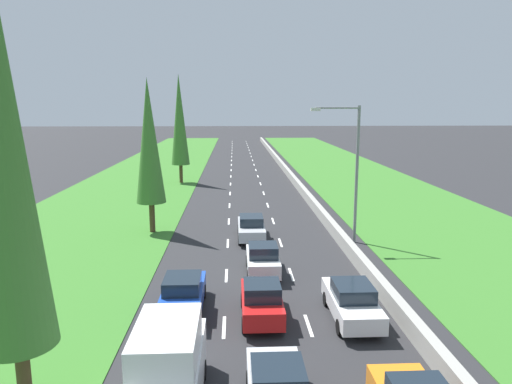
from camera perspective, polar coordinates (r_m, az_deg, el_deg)
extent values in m
plane|color=#28282B|center=(63.73, -1.47, 2.30)|extent=(300.00, 300.00, 0.00)
cube|color=#387528|center=(64.72, -12.75, 2.19)|extent=(14.00, 140.00, 0.04)
cube|color=#387528|center=(65.60, 11.17, 2.36)|extent=(14.00, 140.00, 0.04)
cube|color=#9E9B93|center=(64.03, 3.64, 2.71)|extent=(0.44, 120.00, 0.85)
cube|color=white|center=(20.19, -3.89, -16.02)|extent=(0.14, 2.00, 0.01)
cube|color=white|center=(25.70, -3.61, -10.06)|extent=(0.14, 2.00, 0.01)
cube|color=white|center=(31.39, -3.43, -6.23)|extent=(0.14, 2.00, 0.01)
cube|color=white|center=(37.18, -3.31, -3.58)|extent=(0.14, 2.00, 0.01)
cube|color=white|center=(43.03, -3.22, -1.65)|extent=(0.14, 2.00, 0.01)
cube|color=white|center=(48.91, -3.16, -0.18)|extent=(0.14, 2.00, 0.01)
cube|color=white|center=(54.82, -3.11, 0.97)|extent=(0.14, 2.00, 0.01)
cube|color=white|center=(60.75, -3.07, 1.89)|extent=(0.14, 2.00, 0.01)
cube|color=white|center=(66.69, -3.03, 2.66)|extent=(0.14, 2.00, 0.01)
cube|color=white|center=(72.64, -3.00, 3.29)|extent=(0.14, 2.00, 0.01)
cube|color=white|center=(78.59, -2.98, 3.83)|extent=(0.14, 2.00, 0.01)
cube|color=white|center=(84.56, -2.96, 4.30)|extent=(0.14, 2.00, 0.01)
cube|color=white|center=(90.52, -2.94, 4.70)|extent=(0.14, 2.00, 0.01)
cube|color=white|center=(96.50, -2.92, 5.06)|extent=(0.14, 2.00, 0.01)
cube|color=white|center=(102.47, -2.91, 5.37)|extent=(0.14, 2.00, 0.01)
cube|color=white|center=(108.45, -2.90, 5.65)|extent=(0.14, 2.00, 0.01)
cube|color=white|center=(114.43, -2.89, 5.89)|extent=(0.14, 2.00, 0.01)
cube|color=white|center=(120.41, -2.88, 6.12)|extent=(0.14, 2.00, 0.01)
cube|color=white|center=(20.41, 6.37, -15.76)|extent=(0.14, 2.00, 0.01)
cube|color=white|center=(25.87, 4.29, -9.92)|extent=(0.14, 2.00, 0.01)
cube|color=white|center=(31.53, 2.98, -6.15)|extent=(0.14, 2.00, 0.01)
cube|color=white|center=(37.30, 2.08, -3.53)|extent=(0.14, 2.00, 0.01)
cube|color=white|center=(43.13, 1.43, -1.61)|extent=(0.14, 2.00, 0.01)
cube|color=white|center=(49.00, 0.94, -0.15)|extent=(0.14, 2.00, 0.01)
cube|color=white|center=(54.90, 0.55, 1.00)|extent=(0.14, 2.00, 0.01)
cube|color=white|center=(60.82, 0.23, 1.92)|extent=(0.14, 2.00, 0.01)
cube|color=white|center=(66.75, -0.02, 2.68)|extent=(0.14, 2.00, 0.01)
cube|color=white|center=(72.70, -0.24, 3.31)|extent=(0.14, 2.00, 0.01)
cube|color=white|center=(78.65, -0.42, 3.85)|extent=(0.14, 2.00, 0.01)
cube|color=white|center=(84.61, -0.58, 4.32)|extent=(0.14, 2.00, 0.01)
cube|color=white|center=(90.57, -0.72, 4.72)|extent=(0.14, 2.00, 0.01)
cube|color=white|center=(96.54, -0.84, 5.07)|extent=(0.14, 2.00, 0.01)
cube|color=white|center=(102.52, -0.94, 5.38)|extent=(0.14, 2.00, 0.01)
cube|color=white|center=(108.49, -1.04, 5.66)|extent=(0.14, 2.00, 0.01)
cube|color=white|center=(114.47, -1.12, 5.91)|extent=(0.14, 2.00, 0.01)
cube|color=white|center=(120.45, -1.20, 6.13)|extent=(0.14, 2.00, 0.01)
cube|color=white|center=(15.28, -10.43, -21.18)|extent=(1.90, 4.90, 1.40)
cube|color=white|center=(14.40, -10.76, -17.56)|extent=(1.80, 3.10, 1.10)
cylinder|color=black|center=(17.05, -12.71, -20.40)|extent=(0.22, 0.64, 0.64)
cylinder|color=black|center=(16.85, -6.48, -20.60)|extent=(0.22, 0.64, 0.64)
cube|color=white|center=(20.98, 11.49, -13.12)|extent=(1.76, 4.50, 0.72)
cube|color=#19232D|center=(20.59, 11.66, -11.60)|extent=(1.56, 1.90, 0.60)
cylinder|color=black|center=(22.20, 8.52, -12.68)|extent=(0.22, 0.64, 0.64)
cylinder|color=black|center=(22.55, 12.60, -12.44)|extent=(0.22, 0.64, 0.64)
cylinder|color=black|center=(19.72, 10.12, -15.82)|extent=(0.22, 0.64, 0.64)
cylinder|color=black|center=(20.12, 14.74, -15.46)|extent=(0.22, 0.64, 0.64)
cube|color=#19232D|center=(14.39, 2.67, -21.40)|extent=(1.52, 1.60, 0.64)
cylinder|color=black|center=(16.20, -0.78, -21.92)|extent=(0.22, 0.64, 0.64)
cylinder|color=black|center=(16.31, 4.98, -21.72)|extent=(0.22, 0.64, 0.64)
cube|color=red|center=(20.59, 0.68, -13.31)|extent=(1.68, 3.90, 0.76)
cube|color=#19232D|center=(20.04, 0.74, -11.82)|extent=(1.52, 1.60, 0.64)
cylinder|color=black|center=(21.82, -1.55, -12.98)|extent=(0.22, 0.64, 0.64)
cylinder|color=black|center=(21.90, 2.53, -12.90)|extent=(0.22, 0.64, 0.64)
cylinder|color=black|center=(19.63, -1.41, -15.78)|extent=(0.22, 0.64, 0.64)
cylinder|color=black|center=(19.71, 3.18, -15.68)|extent=(0.22, 0.64, 0.64)
cube|color=white|center=(25.71, 0.81, -8.38)|extent=(1.68, 3.90, 0.76)
cube|color=#19232D|center=(25.21, 0.85, -7.10)|extent=(1.52, 1.60, 0.64)
cylinder|color=black|center=(26.95, -0.98, -8.34)|extent=(0.22, 0.64, 0.64)
cylinder|color=black|center=(27.03, 2.28, -8.29)|extent=(0.22, 0.64, 0.64)
cylinder|color=black|center=(24.67, -0.81, -10.15)|extent=(0.22, 0.64, 0.64)
cylinder|color=black|center=(24.76, 2.76, -10.08)|extent=(0.22, 0.64, 0.64)
cube|color=silver|center=(32.25, -0.59, -4.51)|extent=(1.76, 4.50, 0.72)
cube|color=#19232D|center=(31.94, -0.58, -3.44)|extent=(1.56, 1.90, 0.60)
cylinder|color=black|center=(33.67, -2.04, -4.51)|extent=(0.22, 0.64, 0.64)
cylinder|color=black|center=(33.72, 0.69, -4.48)|extent=(0.22, 0.64, 0.64)
cylinder|color=black|center=(30.98, -1.98, -5.83)|extent=(0.22, 0.64, 0.64)
cylinder|color=black|center=(31.04, 0.99, -5.80)|extent=(0.22, 0.64, 0.64)
cube|color=#1E47B7|center=(21.55, -8.82, -12.38)|extent=(1.76, 4.50, 0.72)
cube|color=#19232D|center=(21.16, -8.91, -10.89)|extent=(1.56, 1.90, 0.60)
cylinder|color=black|center=(23.06, -10.44, -11.83)|extent=(0.22, 0.64, 0.64)
cylinder|color=black|center=(22.90, -6.39, -11.89)|extent=(0.22, 0.64, 0.64)
cylinder|color=black|center=(20.53, -11.51, -14.77)|extent=(0.22, 0.64, 0.64)
cylinder|color=black|center=(20.35, -6.90, -14.86)|extent=(0.22, 0.64, 0.64)
cylinder|color=#4C3823|center=(16.33, -26.27, -19.62)|extent=(0.41, 0.41, 2.20)
cone|color=#3D752D|center=(14.32, -28.55, 5.99)|extent=(2.15, 2.15, 11.98)
cylinder|color=#4C3823|center=(34.61, -12.46, -3.01)|extent=(0.40, 0.40, 2.20)
cone|color=#3D752D|center=(33.78, -12.82, 6.04)|extent=(2.07, 2.07, 8.72)
cylinder|color=#4C3823|center=(56.16, -9.06, 2.21)|extent=(0.40, 0.40, 2.20)
cone|color=#3D752D|center=(55.63, -9.25, 8.65)|extent=(2.12, 2.12, 10.40)
cylinder|color=gray|center=(31.36, 12.09, 1.96)|extent=(0.20, 0.20, 9.00)
cylinder|color=gray|center=(30.71, 9.84, 10.01)|extent=(2.80, 0.12, 0.12)
cube|color=silver|center=(30.45, 7.22, 9.89)|extent=(0.60, 0.28, 0.20)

